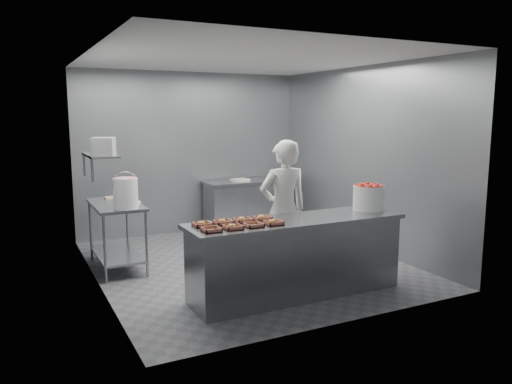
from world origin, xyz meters
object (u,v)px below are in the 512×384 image
tray_5 (223,222)px  worker (283,210)px  tray_4 (202,224)px  glaze_bucket (126,193)px  tray_6 (243,220)px  prep_table (117,226)px  back_counter (246,205)px  tray_1 (233,227)px  tray_2 (254,225)px  tray_7 (262,218)px  strawberry_tub (369,197)px  tray_3 (273,222)px  service_counter (296,257)px  tray_0 (211,229)px  appliance (103,147)px

tray_5 → worker: worker is taller
tray_4 → glaze_bucket: bearing=110.0°
glaze_bucket → tray_6: bearing=-54.5°
prep_table → worker: bearing=-36.0°
back_counter → tray_1: 3.84m
tray_2 → glaze_bucket: bearing=121.0°
tray_2 → tray_1: bearing=-180.0°
tray_4 → tray_5: 0.24m
tray_2 → tray_4: tray_4 is taller
tray_7 → glaze_bucket: 1.85m
worker → tray_4: bearing=24.5°
back_counter → strawberry_tub: bearing=-86.8°
tray_3 → glaze_bucket: (-1.22, 1.64, 0.18)m
tray_3 → glaze_bucket: bearing=126.6°
service_counter → prep_table: bearing=130.2°
tray_1 → tray_4: (-0.24, 0.27, 0.00)m
tray_3 → glaze_bucket: 2.06m
tray_3 → tray_4: bearing=159.7°
tray_1 → tray_7: same height
prep_table → back_counter: (2.55, 1.30, -0.14)m
back_counter → tray_0: tray_0 is taller
tray_5 → appliance: 1.97m
tray_4 → strawberry_tub: 2.19m
tray_5 → back_counter: bearing=60.5°
tray_5 → tray_4: bearing=180.0°
strawberry_tub → back_counter: bearing=93.2°
tray_0 → glaze_bucket: 1.73m
prep_table → tray_1: size_ratio=6.40×
glaze_bucket → appliance: size_ratio=1.55×
strawberry_tub → appliance: size_ratio=1.25×
tray_5 → prep_table: bearing=113.5°
prep_table → back_counter: size_ratio=0.80×
tray_2 → tray_6: size_ratio=1.00×
service_counter → prep_table: same height
prep_table → tray_7: tray_7 is taller
tray_4 → tray_5: bearing=0.0°
tray_1 → strawberry_tub: (1.94, 0.20, 0.14)m
service_counter → appliance: size_ratio=8.58×
back_counter → tray_3: (-1.28, -3.38, 0.47)m
tray_0 → tray_4: bearing=90.7°
tray_5 → glaze_bucket: (-0.74, 1.38, 0.18)m
tray_4 → tray_6: bearing=0.0°
back_counter → tray_4: tray_4 is taller
tray_2 → tray_3: (0.24, -0.00, 0.00)m
service_counter → tray_4: tray_4 is taller
tray_4 → tray_7: same height
tray_1 → tray_7: 0.55m
appliance → tray_4: bearing=-45.5°
back_counter → tray_1: size_ratio=8.01×
tray_4 → strawberry_tub: strawberry_tub is taller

